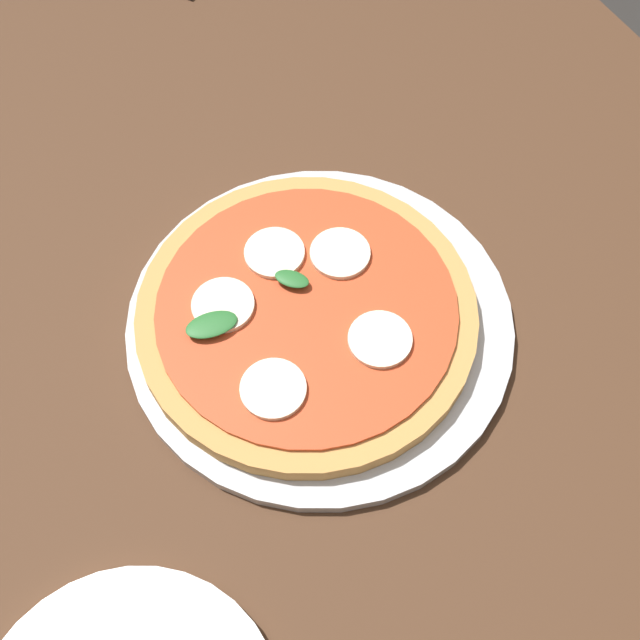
# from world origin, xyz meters

# --- Properties ---
(ground_plane) EXTENTS (6.00, 6.00, 0.00)m
(ground_plane) POSITION_xyz_m (0.00, 0.00, 0.00)
(ground_plane) COLOR #2D2B28
(dining_table) EXTENTS (1.57, 1.05, 0.75)m
(dining_table) POSITION_xyz_m (0.00, 0.00, 0.67)
(dining_table) COLOR #4C301E
(dining_table) RESTS_ON ground_plane
(serving_tray) EXTENTS (0.35, 0.35, 0.01)m
(serving_tray) POSITION_xyz_m (0.11, -0.01, 0.76)
(serving_tray) COLOR silver
(serving_tray) RESTS_ON dining_table
(pizza) EXTENTS (0.31, 0.31, 0.03)m
(pizza) POSITION_xyz_m (0.11, -0.00, 0.78)
(pizza) COLOR tan
(pizza) RESTS_ON serving_tray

